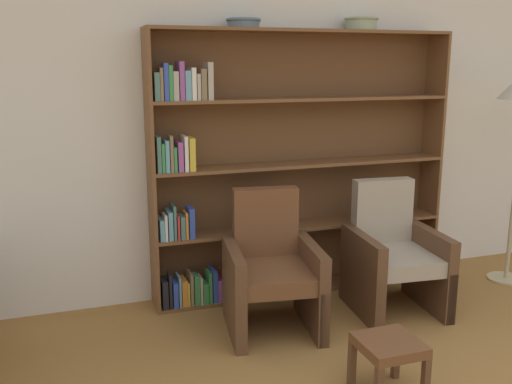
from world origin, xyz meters
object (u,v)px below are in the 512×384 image
bowl_terracotta (361,23)px  footstool (389,351)px  bookshelf (280,168)px  armchair_cushioned (393,256)px  armchair_leather (271,271)px  bowl_olive (243,22)px

bowl_terracotta → footstool: size_ratio=0.79×
bookshelf → armchair_cushioned: bearing=-41.5°
armchair_cushioned → footstool: size_ratio=2.85×
armchair_leather → armchair_cushioned: bearing=-171.4°
armchair_cushioned → bowl_terracotta: bearing=-82.0°
bookshelf → bowl_olive: bearing=-174.6°
bookshelf → armchair_cushioned: 1.13m
bookshelf → armchair_leather: bearing=-116.0°
bookshelf → armchair_cushioned: size_ratio=2.53×
bookshelf → armchair_leather: bookshelf is taller
bookshelf → bowl_olive: bowl_olive is taller
footstool → bowl_olive: bearing=101.3°
armchair_leather → footstool: size_ratio=2.85×
armchair_leather → footstool: 1.11m
bowl_terracotta → armchair_cushioned: (0.02, -0.59, -1.77)m
armchair_leather → bookshelf: bearing=-107.4°
bowl_olive → bowl_terracotta: bowl_terracotta is taller
bowl_olive → footstool: size_ratio=0.76×
armchair_leather → bowl_olive: bearing=-80.5°
bowl_olive → armchair_leather: 1.85m
footstool → bowl_terracotta: bearing=68.2°
bowl_olive → armchair_leather: size_ratio=0.27×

